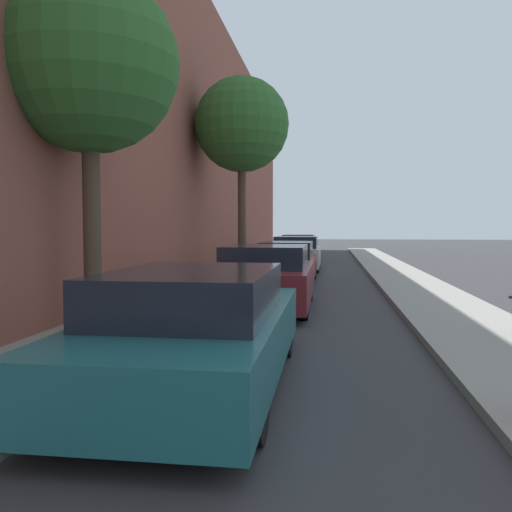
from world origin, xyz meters
name	(u,v)px	position (x,y,z in m)	size (l,w,h in m)	color
ground_plane	(311,289)	(0.00, 16.00, 0.00)	(120.00, 120.00, 0.00)	#333335
sidewalk_left	(211,285)	(-2.90, 16.00, 0.06)	(2.00, 52.00, 0.12)	gray
sidewalk_right	(417,288)	(2.90, 16.00, 0.06)	(2.00, 52.00, 0.12)	gray
building_facade_left	(165,112)	(-4.25, 16.00, 5.07)	(0.70, 52.00, 10.14)	brown
parked_car_teal	(197,329)	(-0.92, 6.60, 0.63)	(1.87, 4.67, 1.30)	black
parked_car_maroon	(267,278)	(-0.82, 12.19, 0.66)	(1.88, 4.20, 1.36)	black
parked_car_red	(287,263)	(-0.80, 17.36, 0.62)	(1.73, 4.43, 1.29)	black
parked_car_silver	(297,254)	(-0.81, 22.26, 0.66)	(1.86, 3.97, 1.37)	black
parked_car_navy	(299,249)	(-1.01, 27.48, 0.66)	(1.71, 4.62, 1.36)	black
street_tree_near	(89,64)	(-3.27, 9.07, 4.32)	(2.85, 2.85, 5.65)	#4C3A2B
street_tree_far	(242,125)	(-2.35, 18.11, 5.04)	(3.07, 3.07, 6.48)	#4C3A2B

